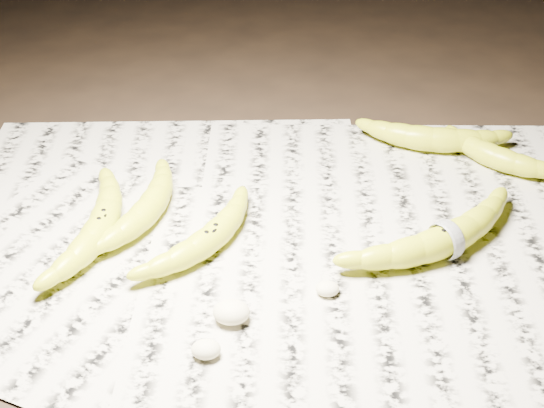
{
  "coord_description": "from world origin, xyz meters",
  "views": [
    {
      "loc": [
        0.03,
        -0.73,
        0.58
      ],
      "look_at": [
        0.03,
        0.03,
        0.05
      ],
      "focal_mm": 50.0,
      "sensor_mm": 36.0,
      "label": 1
    }
  ],
  "objects_px": {
    "banana_left_a": "(101,223)",
    "banana_upper_a": "(432,137)",
    "banana_taped": "(446,237)",
    "banana_upper_b": "(496,155)",
    "banana_center": "(210,236)",
    "banana_left_b": "(149,206)"
  },
  "relations": [
    {
      "from": "banana_left_a",
      "to": "banana_upper_a",
      "type": "bearing_deg",
      "value": -56.59
    },
    {
      "from": "banana_upper_b",
      "to": "banana_upper_a",
      "type": "bearing_deg",
      "value": -167.69
    },
    {
      "from": "banana_left_a",
      "to": "banana_taped",
      "type": "height_order",
      "value": "banana_taped"
    },
    {
      "from": "banana_center",
      "to": "banana_upper_b",
      "type": "distance_m",
      "value": 0.44
    },
    {
      "from": "banana_left_b",
      "to": "banana_taped",
      "type": "distance_m",
      "value": 0.37
    },
    {
      "from": "banana_upper_b",
      "to": "banana_left_a",
      "type": "bearing_deg",
      "value": -120.05
    },
    {
      "from": "banana_upper_b",
      "to": "banana_center",
      "type": "bearing_deg",
      "value": -111.59
    },
    {
      "from": "banana_taped",
      "to": "banana_upper_b",
      "type": "distance_m",
      "value": 0.23
    },
    {
      "from": "banana_left_b",
      "to": "banana_upper_a",
      "type": "xyz_separation_m",
      "value": [
        0.39,
        0.18,
        0.0
      ]
    },
    {
      "from": "banana_left_b",
      "to": "banana_upper_a",
      "type": "relative_size",
      "value": 0.95
    },
    {
      "from": "banana_taped",
      "to": "banana_upper_b",
      "type": "relative_size",
      "value": 1.46
    },
    {
      "from": "banana_left_a",
      "to": "banana_center",
      "type": "height_order",
      "value": "banana_left_a"
    },
    {
      "from": "banana_left_b",
      "to": "banana_center",
      "type": "height_order",
      "value": "banana_left_b"
    },
    {
      "from": "banana_left_a",
      "to": "banana_upper_a",
      "type": "distance_m",
      "value": 0.5
    },
    {
      "from": "banana_center",
      "to": "banana_upper_b",
      "type": "relative_size",
      "value": 1.15
    },
    {
      "from": "banana_left_b",
      "to": "banana_center",
      "type": "xyz_separation_m",
      "value": [
        0.08,
        -0.06,
        -0.0
      ]
    },
    {
      "from": "banana_center",
      "to": "banana_taped",
      "type": "distance_m",
      "value": 0.28
    },
    {
      "from": "banana_left_a",
      "to": "banana_upper_a",
      "type": "relative_size",
      "value": 1.1
    },
    {
      "from": "banana_left_a",
      "to": "banana_upper_b",
      "type": "height_order",
      "value": "banana_left_a"
    },
    {
      "from": "banana_center",
      "to": "banana_upper_a",
      "type": "bearing_deg",
      "value": -17.68
    },
    {
      "from": "banana_upper_a",
      "to": "banana_left_b",
      "type": "bearing_deg",
      "value": -145.31
    },
    {
      "from": "banana_center",
      "to": "banana_upper_a",
      "type": "relative_size",
      "value": 0.97
    }
  ]
}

